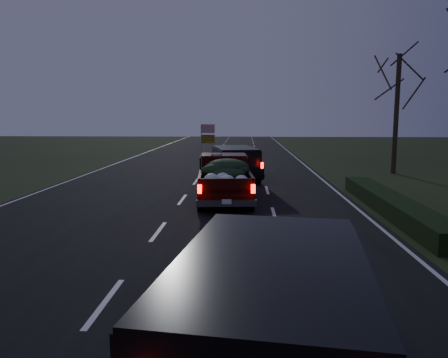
# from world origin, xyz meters

# --- Properties ---
(ground) EXTENTS (120.00, 120.00, 0.00)m
(ground) POSITION_xyz_m (0.00, 0.00, 0.00)
(ground) COLOR black
(ground) RESTS_ON ground
(road_asphalt) EXTENTS (14.00, 120.00, 0.02)m
(road_asphalt) POSITION_xyz_m (0.00, 0.00, 0.01)
(road_asphalt) COLOR black
(road_asphalt) RESTS_ON ground
(hedge_row) EXTENTS (1.00, 10.00, 0.60)m
(hedge_row) POSITION_xyz_m (7.80, 3.00, 0.30)
(hedge_row) COLOR black
(hedge_row) RESTS_ON ground
(bare_tree_far) EXTENTS (3.60, 3.60, 7.00)m
(bare_tree_far) POSITION_xyz_m (11.50, 14.00, 5.23)
(bare_tree_far) COLOR black
(bare_tree_far) RESTS_ON ground
(pickup_truck) EXTENTS (2.41, 5.42, 2.77)m
(pickup_truck) POSITION_xyz_m (1.74, 4.86, 1.04)
(pickup_truck) COLOR black
(pickup_truck) RESTS_ON ground
(lead_suv) EXTENTS (3.02, 5.32, 1.44)m
(lead_suv) POSITION_xyz_m (2.03, 10.76, 1.09)
(lead_suv) COLOR black
(lead_suv) RESTS_ON ground
(rear_suv) EXTENTS (2.90, 5.54, 1.52)m
(rear_suv) POSITION_xyz_m (2.89, -7.64, 1.15)
(rear_suv) COLOR black
(rear_suv) RESTS_ON ground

